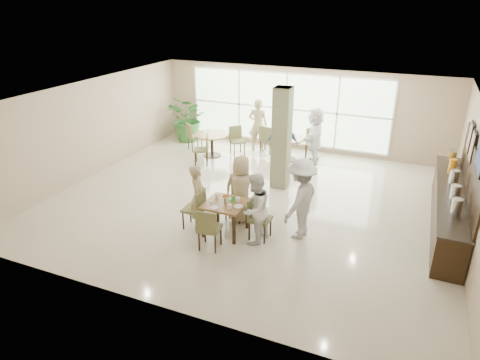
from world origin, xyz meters
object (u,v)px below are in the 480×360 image
at_px(potted_plant, 189,119).
at_px(adult_a, 282,144).
at_px(teen_left, 198,197).
at_px(round_table_right, 287,143).
at_px(adult_standing, 258,125).
at_px(adult_b, 315,136).
at_px(teen_standing, 301,199).
at_px(main_table, 225,207).
at_px(teen_far, 241,189).
at_px(buffet_counter, 450,205).
at_px(teen_right, 255,209).
at_px(round_table_left, 212,139).

xyz_separation_m(potted_plant, adult_a, (4.01, -1.39, -0.01)).
bearing_deg(adult_a, teen_left, -111.17).
relative_size(round_table_right, adult_standing, 0.62).
bearing_deg(adult_b, teen_standing, 4.28).
distance_m(main_table, adult_a, 4.18).
xyz_separation_m(main_table, teen_far, (0.10, 0.67, 0.17)).
xyz_separation_m(main_table, teen_standing, (1.57, 0.50, 0.27)).
bearing_deg(adult_a, main_table, -101.70).
relative_size(main_table, teen_left, 0.59).
xyz_separation_m(buffet_counter, adult_b, (-3.89, 2.91, 0.35)).
bearing_deg(round_table_right, adult_standing, 158.56).
bearing_deg(teen_right, teen_standing, 135.11).
bearing_deg(adult_standing, potted_plant, -9.93).
xyz_separation_m(teen_far, teen_standing, (1.47, -0.16, 0.10)).
bearing_deg(teen_standing, teen_far, -85.40).
distance_m(round_table_right, adult_b, 0.93).
bearing_deg(buffet_counter, round_table_left, 163.02).
xyz_separation_m(teen_left, adult_standing, (-0.65, 5.52, 0.15)).
bearing_deg(round_table_right, teen_standing, -69.51).
height_order(main_table, buffet_counter, buffet_counter).
bearing_deg(teen_far, adult_standing, -79.68).
bearing_deg(teen_right, adult_standing, -150.74).
relative_size(main_table, adult_b, 0.50).
bearing_deg(potted_plant, adult_a, -19.15).
relative_size(teen_right, adult_a, 0.96).
distance_m(potted_plant, teen_standing, 7.56).
distance_m(round_table_left, adult_a, 2.56).
bearing_deg(teen_standing, main_table, -61.17).
distance_m(teen_far, teen_standing, 1.48).
bearing_deg(round_table_right, round_table_left, -165.68).
bearing_deg(round_table_left, teen_left, -67.07).
bearing_deg(buffet_counter, adult_b, 143.27).
distance_m(teen_right, adult_b, 5.26).
height_order(buffet_counter, adult_standing, buffet_counter).
bearing_deg(adult_standing, adult_a, 124.36).
distance_m(round_table_right, teen_right, 5.25).
bearing_deg(teen_standing, potted_plant, -121.06).
bearing_deg(round_table_left, teen_far, -54.85).
bearing_deg(main_table, potted_plant, 126.03).
relative_size(round_table_right, buffet_counter, 0.24).
relative_size(round_table_left, adult_b, 0.63).
distance_m(teen_far, adult_b, 4.54).
height_order(round_table_left, teen_standing, teen_standing).
relative_size(buffet_counter, teen_far, 2.87).
xyz_separation_m(round_table_right, buffet_counter, (4.76, -2.81, -0.03)).
bearing_deg(main_table, buffet_counter, 26.07).
height_order(potted_plant, teen_right, potted_plant).
relative_size(adult_b, adult_standing, 0.99).
xyz_separation_m(potted_plant, teen_right, (4.79, -5.67, -0.04)).
bearing_deg(round_table_right, buffet_counter, -30.59).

